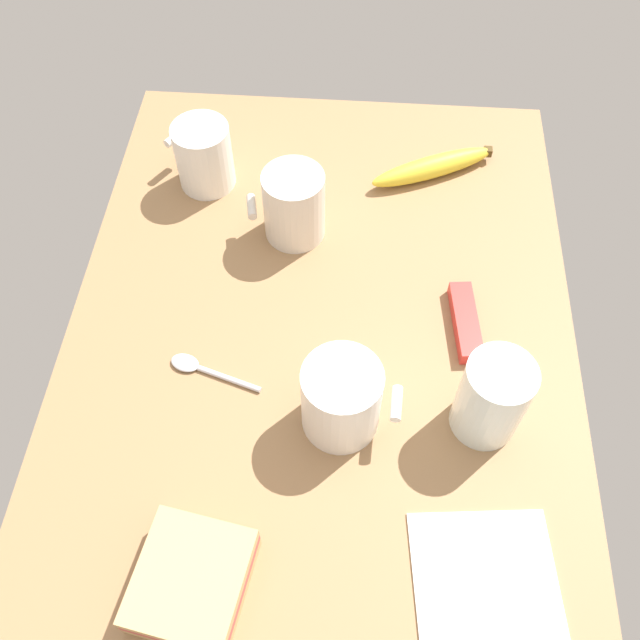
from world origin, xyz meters
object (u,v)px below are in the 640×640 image
(sandwich_main, at_px, (192,581))
(snack_bar, at_px, (465,322))
(coffee_mug_spare, at_px, (204,155))
(banana, at_px, (433,167))
(paper_napkin, at_px, (486,583))
(coffee_mug_black, at_px, (294,205))
(coffee_mug_milky, at_px, (342,399))
(glass_of_milk, at_px, (491,401))
(spoon, at_px, (201,369))

(sandwich_main, distance_m, snack_bar, 0.44)
(coffee_mug_spare, bearing_deg, snack_bar, 57.83)
(banana, distance_m, paper_napkin, 0.58)
(coffee_mug_spare, xyz_separation_m, snack_bar, (0.23, 0.37, -0.04))
(coffee_mug_spare, relative_size, snack_bar, 0.91)
(banana, bearing_deg, coffee_mug_black, -57.04)
(sandwich_main, distance_m, paper_napkin, 0.30)
(coffee_mug_milky, distance_m, banana, 0.42)
(paper_napkin, bearing_deg, coffee_mug_spare, -145.40)
(coffee_mug_milky, distance_m, paper_napkin, 0.24)
(sandwich_main, bearing_deg, banana, 157.65)
(coffee_mug_milky, bearing_deg, snack_bar, 133.41)
(coffee_mug_black, distance_m, sandwich_main, 0.48)
(coffee_mug_milky, xyz_separation_m, sandwich_main, (0.20, -0.14, -0.03))
(coffee_mug_spare, height_order, snack_bar, coffee_mug_spare)
(glass_of_milk, relative_size, spoon, 0.97)
(glass_of_milk, xyz_separation_m, snack_bar, (-0.13, -0.01, -0.04))
(coffee_mug_spare, xyz_separation_m, spoon, (0.32, 0.04, -0.05))
(coffee_mug_milky, distance_m, glass_of_milk, 0.16)
(paper_napkin, bearing_deg, banana, -175.48)
(glass_of_milk, xyz_separation_m, banana, (-0.40, -0.05, -0.03))
(banana, xyz_separation_m, paper_napkin, (0.58, 0.05, -0.01))
(sandwich_main, xyz_separation_m, spoon, (-0.25, -0.04, -0.02))
(coffee_mug_spare, relative_size, sandwich_main, 0.76)
(spoon, distance_m, snack_bar, 0.33)
(snack_bar, bearing_deg, coffee_mug_black, -127.95)
(glass_of_milk, relative_size, snack_bar, 1.03)
(glass_of_milk, relative_size, banana, 0.61)
(paper_napkin, bearing_deg, snack_bar, -178.41)
(banana, bearing_deg, snack_bar, 7.92)
(coffee_mug_spare, relative_size, banana, 0.54)
(coffee_mug_black, relative_size, coffee_mug_milky, 0.95)
(coffee_mug_black, bearing_deg, paper_napkin, 27.59)
(sandwich_main, relative_size, snack_bar, 1.20)
(coffee_mug_milky, height_order, banana, coffee_mug_milky)
(sandwich_main, bearing_deg, coffee_mug_milky, 145.19)
(spoon, bearing_deg, coffee_mug_black, 158.13)
(coffee_mug_black, distance_m, coffee_mug_spare, 0.16)
(banana, bearing_deg, spoon, -38.72)
(spoon, xyz_separation_m, paper_napkin, (0.22, 0.33, -0.00))
(glass_of_milk, height_order, banana, glass_of_milk)
(coffee_mug_milky, xyz_separation_m, glass_of_milk, (-0.01, 0.16, -0.00))
(sandwich_main, relative_size, spoon, 1.13)
(coffee_mug_black, bearing_deg, snack_bar, 58.14)
(glass_of_milk, height_order, spoon, glass_of_milk)
(coffee_mug_spare, bearing_deg, paper_napkin, 34.60)
(glass_of_milk, distance_m, banana, 0.40)
(coffee_mug_milky, bearing_deg, glass_of_milk, 93.62)
(coffee_mug_black, height_order, snack_bar, coffee_mug_black)
(glass_of_milk, distance_m, paper_napkin, 0.19)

